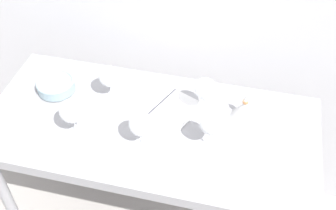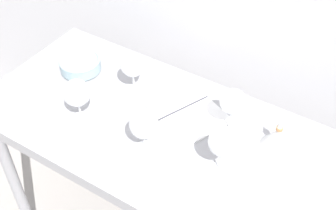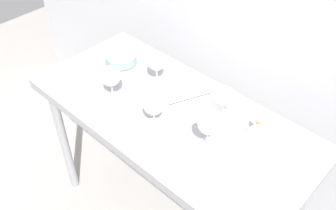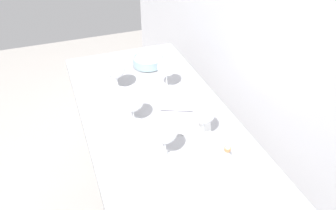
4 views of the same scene
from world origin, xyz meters
name	(u,v)px [view 1 (image 1 of 4)]	position (x,y,z in m)	size (l,w,h in m)	color
steel_counter	(150,141)	(0.00, -0.01, 0.79)	(1.40, 0.65, 0.90)	gray
wine_glass_near_right	(211,124)	(0.26, -0.06, 1.03)	(0.09, 0.09, 0.18)	white
wine_glass_near_left	(72,112)	(-0.28, -0.12, 1.02)	(0.10, 0.10, 0.18)	white
wine_glass_far_right	(205,89)	(0.21, 0.12, 1.03)	(0.09, 0.09, 0.18)	white
wine_glass_near_center	(141,125)	(0.00, -0.12, 1.01)	(0.10, 0.10, 0.16)	white
wine_glass_far_left	(109,77)	(-0.21, 0.11, 1.02)	(0.09, 0.09, 0.17)	white
open_notebook	(161,103)	(0.02, 0.12, 0.90)	(0.38, 0.33, 0.01)	white
tasting_bowl	(56,85)	(-0.47, 0.10, 0.93)	(0.17, 0.17, 0.06)	#DBCC66
decanter_funnel	(244,109)	(0.38, 0.13, 0.94)	(0.11, 0.11, 0.12)	#BBBBBB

